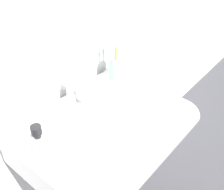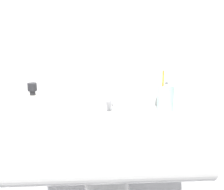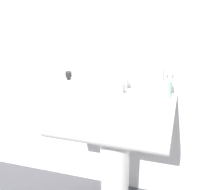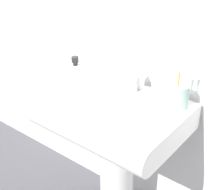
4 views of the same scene
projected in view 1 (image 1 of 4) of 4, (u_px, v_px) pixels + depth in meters
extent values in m
cylinder|color=white|center=(103.00, 188.00, 1.29)|extent=(0.17, 0.17, 0.62)
cube|color=white|center=(100.00, 130.00, 1.06)|extent=(0.60, 0.40, 0.12)
cylinder|color=white|center=(143.00, 157.00, 0.96)|extent=(0.60, 0.12, 0.12)
cylinder|color=silver|center=(72.00, 93.00, 1.09)|extent=(0.04, 0.04, 0.07)
cylinder|color=silver|center=(81.00, 91.00, 1.03)|extent=(0.02, 0.11, 0.02)
cube|color=silver|center=(71.00, 83.00, 1.06)|extent=(0.01, 0.06, 0.01)
cylinder|color=#99BFB2|center=(116.00, 68.00, 1.20)|extent=(0.06, 0.06, 0.10)
cylinder|color=orange|center=(116.00, 62.00, 1.16)|extent=(0.01, 0.01, 0.15)
cube|color=white|center=(116.00, 44.00, 1.11)|extent=(0.01, 0.01, 0.02)
cylinder|color=white|center=(118.00, 59.00, 1.19)|extent=(0.01, 0.01, 0.15)
cube|color=white|center=(118.00, 42.00, 1.14)|extent=(0.01, 0.01, 0.02)
cylinder|color=silver|center=(40.00, 148.00, 0.85)|extent=(0.05, 0.05, 0.10)
cylinder|color=#262628|center=(37.00, 135.00, 0.81)|extent=(0.02, 0.02, 0.01)
cylinder|color=#262628|center=(36.00, 130.00, 0.80)|extent=(0.03, 0.03, 0.03)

